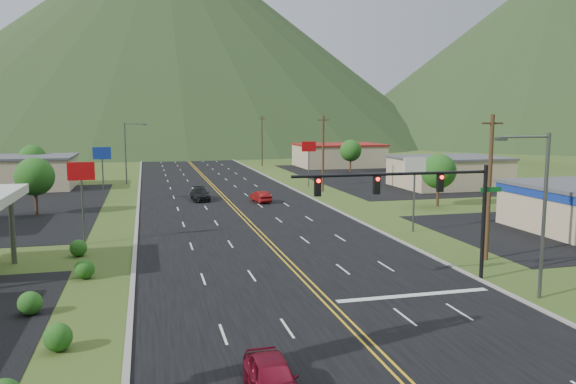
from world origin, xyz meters
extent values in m
cylinder|color=black|center=(10.50, 14.00, 3.50)|extent=(0.24, 0.24, 7.00)
cylinder|color=black|center=(4.50, 14.00, 6.60)|extent=(12.00, 0.18, 0.18)
cube|color=#0C591E|center=(10.90, 14.00, 5.50)|extent=(1.40, 0.06, 0.30)
cube|color=black|center=(7.50, 14.00, 6.00)|extent=(0.35, 0.28, 1.05)
sphere|color=#FF0C05|center=(7.50, 13.82, 6.35)|extent=(0.22, 0.22, 0.22)
cube|color=black|center=(3.50, 14.00, 6.00)|extent=(0.35, 0.28, 1.05)
sphere|color=#FF0C05|center=(3.50, 13.82, 6.35)|extent=(0.22, 0.22, 0.22)
cube|color=black|center=(0.00, 14.00, 6.00)|extent=(0.35, 0.28, 1.05)
sphere|color=#FF0C05|center=(0.00, 13.82, 6.35)|extent=(0.22, 0.22, 0.22)
cylinder|color=#59595E|center=(11.50, 10.00, 4.50)|extent=(0.20, 0.20, 9.00)
cylinder|color=#59595E|center=(10.06, 10.00, 8.80)|extent=(2.88, 0.12, 0.12)
cube|color=#59595E|center=(8.62, 10.00, 8.70)|extent=(0.60, 0.25, 0.18)
cylinder|color=#59595E|center=(-12.00, 70.00, 4.50)|extent=(0.20, 0.20, 9.00)
cylinder|color=#59595E|center=(-10.56, 70.00, 8.80)|extent=(2.88, 0.12, 0.12)
cube|color=#59595E|center=(-9.12, 70.00, 8.70)|extent=(0.60, 0.25, 0.18)
cylinder|color=#59595E|center=(-18.00, 25.00, 2.50)|extent=(0.36, 0.36, 5.00)
cube|color=beige|center=(-28.00, 68.00, 2.10)|extent=(18.00, 11.00, 4.20)
cube|color=#4C4C51|center=(-28.00, 68.00, 4.35)|extent=(18.40, 11.40, 0.30)
cube|color=beige|center=(32.00, 55.00, 2.00)|extent=(14.00, 11.00, 4.00)
cube|color=#4C4C51|center=(32.00, 55.00, 4.15)|extent=(14.40, 11.40, 0.30)
cube|color=beige|center=(28.00, 90.00, 2.10)|extent=(16.00, 12.00, 4.20)
cube|color=maroon|center=(28.00, 90.00, 4.35)|extent=(16.40, 12.40, 0.30)
cylinder|color=#59595E|center=(-14.00, 30.00, 2.50)|extent=(0.16, 0.16, 5.00)
cube|color=#B20A0D|center=(-14.00, 30.00, 5.70)|extent=(2.00, 0.18, 1.40)
cylinder|color=#59595E|center=(-14.00, 52.00, 2.50)|extent=(0.16, 0.16, 5.00)
cube|color=navy|center=(-14.00, 52.00, 5.70)|extent=(2.00, 0.18, 1.40)
cylinder|color=#59595E|center=(13.00, 28.00, 2.50)|extent=(0.16, 0.16, 5.00)
cube|color=white|center=(13.00, 28.00, 5.70)|extent=(2.00, 0.18, 1.40)
cylinder|color=#59595E|center=(13.00, 60.00, 2.50)|extent=(0.16, 0.16, 5.00)
cube|color=#B20A0D|center=(13.00, 60.00, 5.70)|extent=(2.00, 0.18, 1.40)
cylinder|color=#382314|center=(-20.00, 45.00, 1.50)|extent=(0.30, 0.30, 3.00)
sphere|color=#1E5016|center=(-20.00, 45.00, 3.90)|extent=(3.84, 3.84, 3.84)
cylinder|color=#382314|center=(-25.00, 72.00, 1.50)|extent=(0.30, 0.30, 3.00)
sphere|color=#1E5016|center=(-25.00, 72.00, 3.90)|extent=(3.84, 3.84, 3.84)
cylinder|color=#382314|center=(22.00, 40.00, 1.50)|extent=(0.30, 0.30, 3.00)
sphere|color=#1E5016|center=(22.00, 40.00, 3.90)|extent=(3.84, 3.84, 3.84)
cylinder|color=#382314|center=(26.00, 78.00, 1.50)|extent=(0.30, 0.30, 3.00)
sphere|color=#1E5016|center=(26.00, 78.00, 3.90)|extent=(3.84, 3.84, 3.84)
cylinder|color=#382314|center=(13.50, 18.00, 5.00)|extent=(0.28, 0.28, 10.00)
cube|color=#382314|center=(13.50, 18.00, 9.40)|extent=(1.60, 0.12, 0.12)
cylinder|color=#382314|center=(13.50, 55.00, 5.00)|extent=(0.28, 0.28, 10.00)
cube|color=#382314|center=(13.50, 55.00, 9.40)|extent=(1.60, 0.12, 0.12)
cylinder|color=#382314|center=(13.50, 95.00, 5.00)|extent=(0.28, 0.28, 10.00)
cube|color=#382314|center=(13.50, 95.00, 9.40)|extent=(1.60, 0.12, 0.12)
cylinder|color=#382314|center=(13.50, 135.00, 5.00)|extent=(0.28, 0.28, 10.00)
cube|color=#382314|center=(13.50, 135.00, 9.40)|extent=(1.60, 0.12, 0.12)
cone|color=#213819|center=(0.00, 220.00, 42.50)|extent=(220.00, 220.00, 85.00)
cone|color=#213819|center=(147.84, 176.19, 35.00)|extent=(180.00, 180.00, 70.00)
imported|color=maroon|center=(-5.09, 2.85, 0.70)|extent=(1.66, 4.12, 1.40)
imported|color=black|center=(-3.06, 50.79, 0.71)|extent=(2.12, 4.97, 1.43)
imported|color=maroon|center=(3.59, 47.57, 0.64)|extent=(1.92, 4.07, 1.29)
camera|label=1|loc=(-9.15, -15.36, 9.85)|focal=35.00mm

